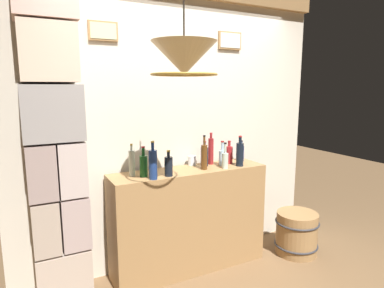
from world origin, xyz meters
The scene contains 18 objects.
panelled_rear_partition centered at (0.00, 1.10, 1.44)m, with size 3.16×0.15×2.72m.
stone_pillar centered at (-1.14, 0.93, 1.34)m, with size 0.44×0.38×2.65m.
bar_shelf_unit centered at (0.00, 0.83, 0.49)m, with size 1.50×0.39×0.99m, color #9E7547.
liquor_bottle_brandy centered at (-0.46, 0.79, 1.09)m, with size 0.07×0.07×0.26m.
liquor_bottle_bourbon centered at (0.32, 0.71, 1.07)m, with size 0.06×0.06×0.25m.
liquor_bottle_port centered at (-0.54, 0.86, 1.10)m, with size 0.05×0.05×0.28m.
liquor_bottle_amaro centered at (-0.42, 0.68, 1.12)m, with size 0.07×0.07×0.32m.
liquor_bottle_rye centered at (0.47, 0.87, 1.08)m, with size 0.07×0.07×0.23m.
liquor_bottle_tequila centered at (-0.26, 0.71, 1.08)m, with size 0.07×0.07×0.23m.
liquor_bottle_vermouth centered at (0.50, 0.73, 1.11)m, with size 0.07×0.07×0.30m.
liquor_bottle_mezcal centered at (0.12, 0.77, 1.11)m, with size 0.06×0.06×0.32m.
liquor_bottle_whiskey centered at (0.19, 0.89, 1.08)m, with size 0.07×0.07×0.25m.
liquor_bottle_scotch centered at (0.36, 0.83, 1.08)m, with size 0.07×0.07×0.24m.
liquor_bottle_sherry centered at (0.64, 0.91, 1.07)m, with size 0.06×0.06×0.22m.
liquor_bottle_vodka centered at (0.29, 0.93, 1.12)m, with size 0.05×0.05×0.32m.
glass_tumbler_rocks centered at (0.10, 0.98, 1.03)m, with size 0.08×0.08×0.09m.
pendant_lamp centered at (-0.36, 0.21, 1.93)m, with size 0.46×0.46×0.62m.
wooden_barrel centered at (1.13, 0.55, 0.22)m, with size 0.45×0.45×0.45m.
Camera 1 is at (-1.36, -1.84, 1.75)m, focal length 30.84 mm.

